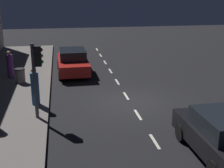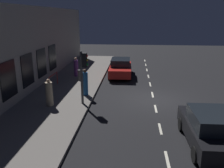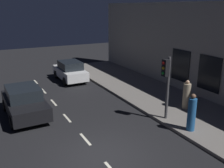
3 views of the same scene
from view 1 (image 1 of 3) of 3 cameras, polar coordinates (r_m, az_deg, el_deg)
ground_plane at (r=15.81m, az=3.32°, el=-3.36°), size 60.00×60.00×0.00m
sidewalk at (r=15.70m, az=-19.59°, el=-4.24°), size 4.50×32.00×0.15m
lane_centre_line at (r=16.73m, az=2.57°, el=-2.15°), size 0.12×27.20×0.01m
traffic_light at (r=13.36m, az=-13.50°, el=2.79°), size 0.49×0.32×3.22m
parked_car_0 at (r=11.31m, az=19.28°, el=-8.77°), size 2.03×4.19×1.58m
parked_car_2 at (r=21.02m, az=-7.11°, el=4.03°), size 2.06×4.48×1.58m
pedestrian_0 at (r=20.31m, az=-18.00°, el=3.21°), size 0.47×0.47×1.68m
pedestrian_1 at (r=15.29m, az=-13.78°, el=-0.69°), size 0.43×0.43×1.79m
trash_bin at (r=19.12m, az=-16.31°, el=1.47°), size 0.59×0.59×0.86m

